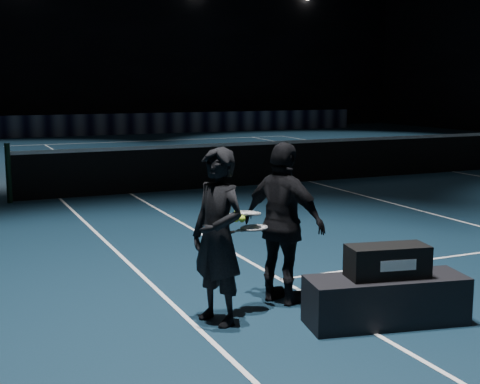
# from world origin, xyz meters

# --- Properties ---
(floor) EXTENTS (36.00, 36.00, 0.00)m
(floor) POSITION_xyz_m (0.00, 0.00, 0.00)
(floor) COLOR #0D2430
(floor) RESTS_ON ground
(wall_back) EXTENTS (30.00, 0.00, 30.00)m
(wall_back) POSITION_xyz_m (0.00, 18.00, 5.00)
(wall_back) COLOR black
(wall_back) RESTS_ON ground
(court_lines) EXTENTS (10.98, 23.78, 0.01)m
(court_lines) POSITION_xyz_m (0.00, 0.00, 0.00)
(court_lines) COLOR white
(court_lines) RESTS_ON floor
(net_post_left) EXTENTS (0.10, 0.10, 1.10)m
(net_post_left) POSITION_xyz_m (-6.40, 0.00, 0.55)
(net_post_left) COLOR black
(net_post_left) RESTS_ON floor
(net_mesh) EXTENTS (12.80, 0.02, 0.86)m
(net_mesh) POSITION_xyz_m (0.00, 0.00, 0.45)
(net_mesh) COLOR black
(net_mesh) RESTS_ON floor
(net_tape) EXTENTS (12.80, 0.03, 0.07)m
(net_tape) POSITION_xyz_m (0.00, 0.00, 0.92)
(net_tape) COLOR white
(net_tape) RESTS_ON net_mesh
(sponsor_backdrop) EXTENTS (22.00, 0.15, 0.90)m
(sponsor_backdrop) POSITION_xyz_m (0.00, 15.50, 0.45)
(sponsor_backdrop) COLOR black
(sponsor_backdrop) RESTS_ON floor
(player_bench) EXTENTS (1.54, 0.77, 0.44)m
(player_bench) POSITION_xyz_m (-3.87, -8.02, 0.22)
(player_bench) COLOR black
(player_bench) RESTS_ON floor
(racket_bag) EXTENTS (0.78, 0.45, 0.29)m
(racket_bag) POSITION_xyz_m (-3.87, -8.02, 0.59)
(racket_bag) COLOR black
(racket_bag) RESTS_ON player_bench
(bag_signature) EXTENTS (0.34, 0.07, 0.10)m
(bag_signature) POSITION_xyz_m (-3.87, -8.18, 0.59)
(bag_signature) COLOR white
(bag_signature) RESTS_ON racket_bag
(player_a) EXTENTS (0.58, 0.69, 1.62)m
(player_a) POSITION_xyz_m (-5.25, -7.36, 0.81)
(player_a) COLOR black
(player_a) RESTS_ON floor
(player_b) EXTENTS (0.78, 1.02, 1.62)m
(player_b) POSITION_xyz_m (-4.45, -7.10, 0.81)
(player_b) COLOR black
(player_b) RESTS_ON floor
(racket_lower) EXTENTS (0.71, 0.42, 0.03)m
(racket_lower) POSITION_xyz_m (-4.83, -7.22, 0.82)
(racket_lower) COLOR black
(racket_lower) RESTS_ON player_a
(racket_upper) EXTENTS (0.71, 0.46, 0.10)m
(racket_upper) POSITION_xyz_m (-4.89, -7.20, 0.97)
(racket_upper) COLOR black
(racket_upper) RESTS_ON player_b
(tennis_balls) EXTENTS (0.12, 0.10, 0.12)m
(tennis_balls) POSITION_xyz_m (-5.01, -7.27, 0.95)
(tennis_balls) COLOR #B4E731
(tennis_balls) RESTS_ON racket_upper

